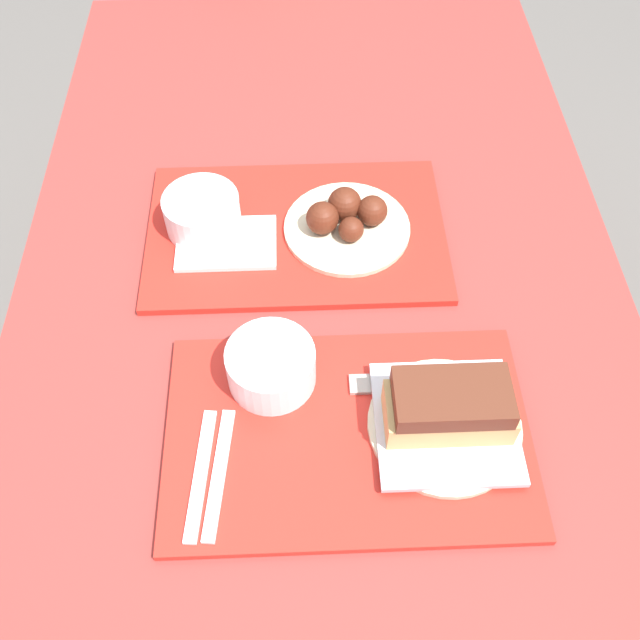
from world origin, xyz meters
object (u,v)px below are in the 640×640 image
at_px(bowl_coleslaw_far, 202,211).
at_px(bowl_coleslaw_near, 271,365).
at_px(tray_far, 296,232).
at_px(wings_plate_far, 346,219).
at_px(brisket_sandwich_plate, 448,414).
at_px(tray_near, 348,434).

bearing_deg(bowl_coleslaw_far, bowl_coleslaw_near, -69.50).
height_order(tray_far, wings_plate_far, wings_plate_far).
height_order(brisket_sandwich_plate, bowl_coleslaw_far, brisket_sandwich_plate).
bearing_deg(tray_far, tray_near, -80.56).
xyz_separation_m(tray_near, wings_plate_far, (0.02, 0.35, 0.03)).
bearing_deg(brisket_sandwich_plate, bowl_coleslaw_near, 159.54).
bearing_deg(wings_plate_far, tray_near, -93.04).
height_order(tray_near, bowl_coleslaw_far, bowl_coleslaw_far).
bearing_deg(tray_near, bowl_coleslaw_near, 138.84).
bearing_deg(bowl_coleslaw_far, brisket_sandwich_plate, -48.31).
height_order(bowl_coleslaw_near, bowl_coleslaw_far, same).
relative_size(tray_far, bowl_coleslaw_far, 3.97).
bearing_deg(tray_near, wings_plate_far, 86.96).
bearing_deg(wings_plate_far, bowl_coleslaw_far, 176.37).
bearing_deg(tray_far, bowl_coleslaw_near, -97.88).
relative_size(brisket_sandwich_plate, bowl_coleslaw_far, 1.68).
distance_m(brisket_sandwich_plate, wings_plate_far, 0.36).
distance_m(bowl_coleslaw_near, wings_plate_far, 0.29).
bearing_deg(tray_far, wings_plate_far, -0.81).
relative_size(tray_far, bowl_coleslaw_near, 3.97).
bearing_deg(brisket_sandwich_plate, tray_near, -178.85).
relative_size(bowl_coleslaw_far, wings_plate_far, 0.60).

